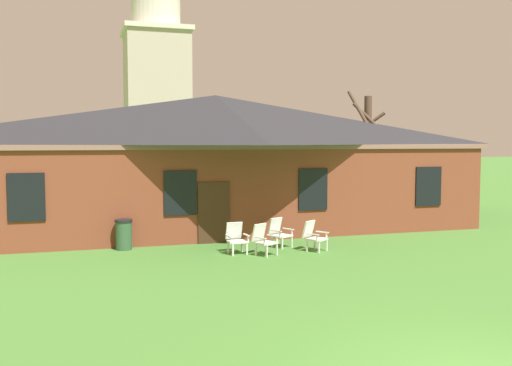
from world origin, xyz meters
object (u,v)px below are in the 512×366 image
lawn_chair_near_door (263,239)px  trash_bin (124,234)px  lawn_chair_by_porch (236,237)px  lawn_chair_middle (314,235)px  lawn_chair_left_end (279,232)px

lawn_chair_near_door → trash_bin: trash_bin is taller
lawn_chair_by_porch → lawn_chair_near_door: 0.89m
lawn_chair_middle → lawn_chair_by_porch: bearing=172.0°
lawn_chair_by_porch → lawn_chair_left_end: size_ratio=1.00×
lawn_chair_near_door → lawn_chair_middle: bearing=5.4°
lawn_chair_middle → trash_bin: size_ratio=0.98×
lawn_chair_by_porch → lawn_chair_left_end: (1.64, 0.62, 0.00)m
lawn_chair_left_end → lawn_chair_middle: bearing=-49.6°
lawn_chair_near_door → lawn_chair_left_end: (0.91, 1.13, 0.00)m
lawn_chair_near_door → lawn_chair_left_end: 1.45m
lawn_chair_left_end → lawn_chair_middle: 1.26m
lawn_chair_by_porch → lawn_chair_middle: size_ratio=1.00×
trash_bin → lawn_chair_near_door: bearing=-27.9°
lawn_chair_middle → trash_bin: 6.09m
lawn_chair_near_door → trash_bin: (-4.03, 2.13, -0.00)m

